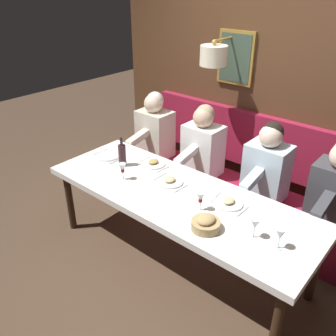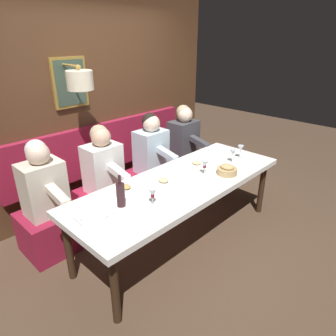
% 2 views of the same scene
% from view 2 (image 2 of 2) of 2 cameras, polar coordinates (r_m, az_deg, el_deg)
% --- Properties ---
extents(ground_plane, '(12.00, 12.00, 0.00)m').
position_cam_2_polar(ground_plane, '(3.56, 2.31, -13.18)').
color(ground_plane, '#4C3828').
extents(dining_table, '(0.90, 2.52, 0.74)m').
position_cam_2_polar(dining_table, '(3.20, 2.51, -3.46)').
color(dining_table, white).
rests_on(dining_table, ground_plane).
extents(banquette_bench, '(0.52, 2.72, 0.45)m').
position_cam_2_polar(banquette_bench, '(3.98, -7.26, -5.12)').
color(banquette_bench, maroon).
rests_on(banquette_bench, ground_plane).
extents(back_wall_panel, '(0.59, 3.92, 2.90)m').
position_cam_2_polar(back_wall_panel, '(4.03, -13.49, 12.13)').
color(back_wall_panel, '#51331E').
rests_on(back_wall_panel, ground_plane).
extents(diner_nearest, '(0.60, 0.40, 0.79)m').
position_cam_2_polar(diner_nearest, '(4.41, 2.99, 6.33)').
color(diner_nearest, '#3D3D42').
rests_on(diner_nearest, banquette_bench).
extents(diner_near, '(0.60, 0.40, 0.79)m').
position_cam_2_polar(diner_near, '(3.97, -3.16, 4.31)').
color(diner_near, silver).
rests_on(diner_near, banquette_bench).
extents(diner_middle, '(0.60, 0.40, 0.79)m').
position_cam_2_polar(diner_middle, '(3.53, -12.22, 1.23)').
color(diner_middle, white).
rests_on(diner_middle, banquette_bench).
extents(diner_far, '(0.60, 0.40, 0.79)m').
position_cam_2_polar(diner_far, '(3.23, -22.56, -2.33)').
color(diner_far, beige).
rests_on(diner_far, banquette_bench).
extents(place_setting_0, '(0.24, 0.32, 0.05)m').
position_cam_2_polar(place_setting_0, '(3.55, 5.35, 0.73)').
color(place_setting_0, silver).
rests_on(place_setting_0, dining_table).
extents(place_setting_1, '(0.24, 0.31, 0.05)m').
position_cam_2_polar(place_setting_1, '(3.11, -0.90, -2.63)').
color(place_setting_1, silver).
rests_on(place_setting_1, dining_table).
extents(place_setting_2, '(0.24, 0.32, 0.01)m').
position_cam_2_polar(place_setting_2, '(2.65, -13.68, -8.62)').
color(place_setting_2, silver).
rests_on(place_setting_2, dining_table).
extents(place_setting_3, '(0.24, 0.31, 0.05)m').
position_cam_2_polar(place_setting_3, '(3.01, -7.96, -3.82)').
color(place_setting_3, silver).
rests_on(place_setting_3, dining_table).
extents(wine_glass_0, '(0.07, 0.07, 0.16)m').
position_cam_2_polar(wine_glass_0, '(3.29, 6.93, 0.64)').
color(wine_glass_0, silver).
rests_on(wine_glass_0, dining_table).
extents(wine_glass_1, '(0.07, 0.07, 0.16)m').
position_cam_2_polar(wine_glass_1, '(3.66, 12.09, 2.74)').
color(wine_glass_1, silver).
rests_on(wine_glass_1, dining_table).
extents(wine_glass_2, '(0.07, 0.07, 0.16)m').
position_cam_2_polar(wine_glass_2, '(3.81, 13.50, 3.49)').
color(wine_glass_2, silver).
rests_on(wine_glass_2, dining_table).
extents(wine_glass_3, '(0.07, 0.07, 0.16)m').
position_cam_2_polar(wine_glass_3, '(2.69, -2.94, -4.81)').
color(wine_glass_3, silver).
rests_on(wine_glass_3, dining_table).
extents(wine_bottle, '(0.08, 0.08, 0.30)m').
position_cam_2_polar(wine_bottle, '(2.70, -8.91, -4.93)').
color(wine_bottle, '#33191E').
rests_on(wine_bottle, dining_table).
extents(bread_bowl, '(0.22, 0.22, 0.12)m').
position_cam_2_polar(bread_bowl, '(3.36, 11.05, -0.37)').
color(bread_bowl, tan).
rests_on(bread_bowl, dining_table).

